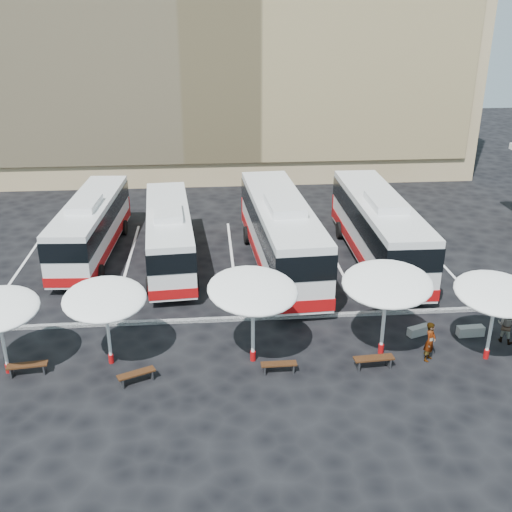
{
  "coord_description": "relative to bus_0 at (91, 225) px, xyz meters",
  "views": [
    {
      "loc": [
        -1.28,
        -24.34,
        13.77
      ],
      "look_at": [
        1.0,
        3.0,
        2.2
      ],
      "focal_mm": 42.0,
      "sensor_mm": 36.0,
      "label": 1
    }
  ],
  "objects": [
    {
      "name": "sunshade_3",
      "position": [
        14.02,
        -12.19,
        1.42
      ],
      "size": [
        4.84,
        4.87,
        3.86
      ],
      "rotation": [
        0.0,
        0.0,
        -0.4
      ],
      "color": "silver",
      "rests_on": "ground"
    },
    {
      "name": "sunshade_4",
      "position": [
        18.33,
        -12.95,
        1.18
      ],
      "size": [
        3.47,
        3.52,
        3.58
      ],
      "rotation": [
        0.0,
        0.0,
        -0.02
      ],
      "color": "silver",
      "rests_on": "ground"
    },
    {
      "name": "wood_bench_1",
      "position": [
        3.84,
        -13.51,
        -1.51
      ],
      "size": [
        1.53,
        0.98,
        0.46
      ],
      "rotation": [
        0.0,
        0.0,
        0.42
      ],
      "color": "black",
      "rests_on": "ground"
    },
    {
      "name": "wood_bench_2",
      "position": [
        9.5,
        -13.3,
        -1.52
      ],
      "size": [
        1.46,
        0.4,
        0.45
      ],
      "rotation": [
        0.0,
        0.0,
        0.01
      ],
      "color": "black",
      "rests_on": "ground"
    },
    {
      "name": "sandstone_building",
      "position": [
        8.16,
        22.57,
        10.76
      ],
      "size": [
        42.0,
        18.25,
        29.6
      ],
      "color": "tan",
      "rests_on": "ground"
    },
    {
      "name": "passenger_0",
      "position": [
        15.86,
        -12.87,
        -0.99
      ],
      "size": [
        0.73,
        0.76,
        1.75
      ],
      "primitive_type": "imported",
      "rotation": [
        0.0,
        0.0,
        0.86
      ],
      "color": "black",
      "rests_on": "ground"
    },
    {
      "name": "bus_3",
      "position": [
        16.46,
        -2.37,
        0.25
      ],
      "size": [
        3.16,
        13.04,
        4.13
      ],
      "rotation": [
        0.0,
        0.0,
        -0.01
      ],
      "color": "silver",
      "rests_on": "ground"
    },
    {
      "name": "conc_bench_0",
      "position": [
        16.16,
        -10.81,
        -1.66
      ],
      "size": [
        1.14,
        0.72,
        0.41
      ],
      "primitive_type": "cube",
      "rotation": [
        0.0,
        0.0,
        0.36
      ],
      "color": "gray",
      "rests_on": "ground"
    },
    {
      "name": "wood_bench_0",
      "position": [
        -0.57,
        -12.59,
        -1.49
      ],
      "size": [
        1.61,
        0.59,
        0.48
      ],
      "rotation": [
        0.0,
        0.0,
        0.11
      ],
      "color": "black",
      "rests_on": "ground"
    },
    {
      "name": "sunshade_2",
      "position": [
        8.53,
        -12.3,
        1.39
      ],
      "size": [
        4.72,
        4.75,
        3.83
      ],
      "rotation": [
        0.0,
        0.0,
        0.36
      ],
      "color": "silver",
      "rests_on": "ground"
    },
    {
      "name": "passenger_1",
      "position": [
        19.73,
        -11.71,
        -1.05
      ],
      "size": [
        1.0,
        1.0,
        1.63
      ],
      "primitive_type": "imported",
      "rotation": [
        0.0,
        0.0,
        2.37
      ],
      "color": "black",
      "rests_on": "ground"
    },
    {
      "name": "conc_bench_1",
      "position": [
        18.44,
        -11.08,
        -1.64
      ],
      "size": [
        1.21,
        0.45,
        0.45
      ],
      "primitive_type": "cube",
      "rotation": [
        0.0,
        0.0,
        0.05
      ],
      "color": "gray",
      "rests_on": "ground"
    },
    {
      "name": "bus_2",
      "position": [
        10.82,
        -2.82,
        0.32
      ],
      "size": [
        3.65,
        13.58,
        4.27
      ],
      "rotation": [
        0.0,
        0.0,
        0.05
      ],
      "color": "silver",
      "rests_on": "ground"
    },
    {
      "name": "curb_divider",
      "position": [
        8.16,
        -8.8,
        -1.79
      ],
      "size": [
        34.0,
        0.25,
        0.15
      ],
      "primitive_type": "cube",
      "color": "black",
      "rests_on": "ground"
    },
    {
      "name": "bus_0",
      "position": [
        0.0,
        0.0,
        0.0
      ],
      "size": [
        3.19,
        11.61,
        3.65
      ],
      "rotation": [
        0.0,
        0.0,
        -0.06
      ],
      "color": "silver",
      "rests_on": "ground"
    },
    {
      "name": "bay_lines",
      "position": [
        8.16,
        -1.3,
        -1.86
      ],
      "size": [
        24.15,
        12.0,
        0.01
      ],
      "color": "white",
      "rests_on": "ground"
    },
    {
      "name": "sunshade_1",
      "position": [
        2.64,
        -11.99,
        1.1
      ],
      "size": [
        3.93,
        3.97,
        3.49
      ],
      "rotation": [
        0.0,
        0.0,
        0.2
      ],
      "color": "silver",
      "rests_on": "ground"
    },
    {
      "name": "ground",
      "position": [
        8.16,
        -9.3,
        -1.86
      ],
      "size": [
        120.0,
        120.0,
        0.0
      ],
      "primitive_type": "plane",
      "color": "black",
      "rests_on": "ground"
    },
    {
      "name": "bus_1",
      "position": [
        4.61,
        -1.8,
        -0.02
      ],
      "size": [
        3.29,
        11.51,
        3.61
      ],
      "rotation": [
        0.0,
        0.0,
        0.08
      ],
      "color": "silver",
      "rests_on": "ground"
    },
    {
      "name": "wood_bench_3",
      "position": [
        13.4,
        -13.29,
        -1.47
      ],
      "size": [
        1.68,
        0.56,
        0.51
      ],
      "rotation": [
        0.0,
        0.0,
        0.07
      ],
      "color": "black",
      "rests_on": "ground"
    }
  ]
}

